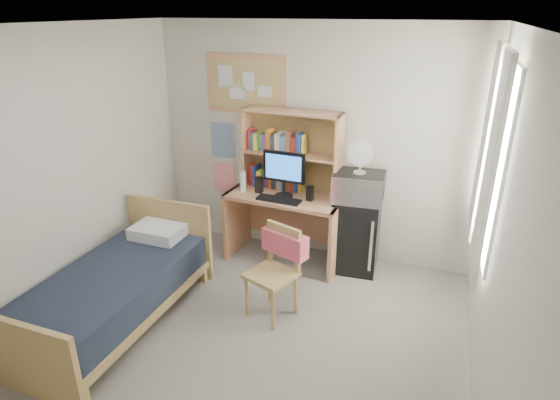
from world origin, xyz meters
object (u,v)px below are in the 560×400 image
(speaker_right, at_px, (310,193))
(mini_fridge, at_px, (356,234))
(monitor, at_px, (284,175))
(desk_fan, at_px, (361,158))
(speaker_left, at_px, (259,185))
(desk, at_px, (286,227))
(desk_chair, at_px, (271,274))
(microwave, at_px, (359,187))
(bulletin_board, at_px, (246,84))
(bed, at_px, (114,297))

(speaker_right, bearing_deg, mini_fridge, 21.64)
(monitor, bearing_deg, desk_fan, 12.25)
(speaker_right, bearing_deg, speaker_left, 180.00)
(desk, xyz_separation_m, speaker_right, (0.30, -0.08, 0.48))
(mini_fridge, distance_m, speaker_right, 0.70)
(mini_fridge, bearing_deg, desk, -177.71)
(desk_chair, relative_size, microwave, 1.70)
(monitor, xyz_separation_m, speaker_left, (-0.30, 0.02, -0.16))
(microwave, bearing_deg, mini_fridge, 90.00)
(bulletin_board, relative_size, mini_fridge, 1.14)
(desk, distance_m, mini_fridge, 0.79)
(bed, bearing_deg, mini_fridge, 43.46)
(speaker_left, bearing_deg, speaker_right, -0.00)
(bulletin_board, bearing_deg, desk, -28.67)
(desk_chair, relative_size, desk_fan, 2.74)
(mini_fridge, height_order, bed, mini_fridge)
(desk, relative_size, desk_chair, 1.46)
(desk, bearing_deg, bed, -119.90)
(mini_fridge, bearing_deg, desk_fan, -90.00)
(bulletin_board, height_order, monitor, bulletin_board)
(monitor, bearing_deg, speaker_left, 180.00)
(desk_chair, height_order, mini_fridge, desk_chair)
(desk, bearing_deg, speaker_right, -11.31)
(monitor, xyz_separation_m, speaker_right, (0.30, -0.02, -0.17))
(desk, distance_m, speaker_right, 0.57)
(monitor, bearing_deg, bulletin_board, 150.61)
(mini_fridge, height_order, monitor, monitor)
(bed, height_order, speaker_left, speaker_left)
(mini_fridge, bearing_deg, desk_chair, -119.58)
(bulletin_board, height_order, desk, bulletin_board)
(bed, relative_size, monitor, 3.77)
(speaker_right, bearing_deg, desk_chair, -90.46)
(bulletin_board, distance_m, microwave, 1.69)
(bulletin_board, distance_m, mini_fridge, 2.06)
(desk_chair, height_order, microwave, microwave)
(monitor, distance_m, speaker_right, 0.34)
(desk_chair, height_order, monitor, monitor)
(speaker_right, distance_m, microwave, 0.52)
(speaker_left, xyz_separation_m, desk_fan, (1.09, 0.10, 0.39))
(bed, relative_size, microwave, 3.63)
(desk, xyz_separation_m, microwave, (0.78, 0.06, 0.57))
(monitor, height_order, desk_fan, desk_fan)
(bulletin_board, bearing_deg, speaker_left, -51.50)
(desk, height_order, desk_chair, desk_chair)
(desk, bearing_deg, desk_chair, -74.37)
(speaker_right, xyz_separation_m, desk_fan, (0.49, 0.14, 0.40))
(bulletin_board, xyz_separation_m, desk, (0.59, -0.32, -1.52))
(desk, bearing_deg, desk_fan, 7.98)
(speaker_left, bearing_deg, monitor, -0.00)
(bed, distance_m, microwave, 2.63)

